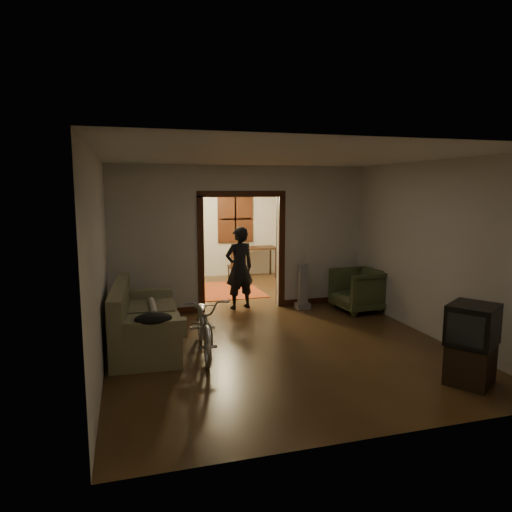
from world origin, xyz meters
name	(u,v)px	position (x,y,z in m)	size (l,w,h in m)	color
floor	(252,318)	(0.00, 0.00, 0.00)	(5.00, 8.50, 0.01)	#372211
ceiling	(251,163)	(0.00, 0.00, 2.80)	(5.00, 8.50, 0.01)	white
wall_back	(210,225)	(0.00, 4.25, 1.40)	(5.00, 0.02, 2.80)	beige
wall_left	(105,247)	(-2.50, 0.00, 1.40)	(0.02, 8.50, 2.80)	beige
wall_right	(375,239)	(2.50, 0.00, 1.40)	(0.02, 8.50, 2.80)	beige
partition_wall	(241,238)	(0.00, 0.75, 1.40)	(5.00, 0.14, 2.80)	beige
door_casing	(241,254)	(0.00, 0.75, 1.10)	(1.74, 0.20, 2.32)	#37190C
far_window	(235,219)	(0.70, 4.21, 1.55)	(0.98, 0.06, 1.28)	black
chandelier	(223,189)	(0.00, 2.50, 2.35)	(0.24, 0.24, 0.24)	#FFE0A5
light_switch	(293,245)	(1.05, 0.68, 1.25)	(0.08, 0.01, 0.12)	silver
sofa	(147,315)	(-1.91, -1.02, 0.48)	(0.94, 2.09, 0.96)	#636442
rolled_paper	(152,307)	(-1.81, -0.72, 0.53)	(0.11, 0.11, 0.88)	beige
jacket	(153,319)	(-1.86, -1.93, 0.68)	(0.49, 0.37, 0.14)	black
bicycle	(204,323)	(-1.13, -1.55, 0.44)	(0.59, 1.69, 0.89)	silver
armchair	(359,290)	(2.15, -0.06, 0.41)	(0.88, 0.91, 0.82)	#424C2B
tv_stand	(470,364)	(1.81, -3.45, 0.24)	(0.53, 0.48, 0.48)	black
crt_tv	(473,325)	(1.81, -3.45, 0.74)	(0.57, 0.51, 0.49)	black
vacuum	(303,287)	(1.16, 0.40, 0.44)	(0.27, 0.22, 0.88)	gray
person	(239,268)	(-0.04, 0.76, 0.81)	(0.59, 0.39, 1.63)	black
oriental_rug	(227,290)	(0.06, 2.41, 0.01)	(1.48, 1.94, 0.01)	maroon
locker	(164,244)	(-1.26, 3.68, 0.99)	(0.99, 0.55, 1.97)	#2E3922
globe	(163,206)	(-1.26, 3.68, 1.94)	(0.28, 0.28, 0.28)	#1E5972
desk	(256,262)	(1.17, 3.83, 0.40)	(1.08, 0.61, 0.80)	black
desk_chair	(236,266)	(0.47, 3.16, 0.43)	(0.38, 0.38, 0.86)	black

